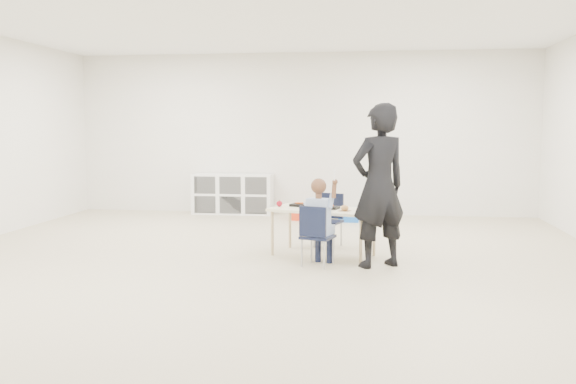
# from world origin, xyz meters

# --- Properties ---
(room) EXTENTS (9.00, 9.02, 2.80)m
(room) POSITION_xyz_m (0.00, 0.00, 1.40)
(room) COLOR tan
(room) RESTS_ON ground
(table) EXTENTS (1.35, 0.96, 0.56)m
(table) POSITION_xyz_m (0.64, 1.00, 0.28)
(table) COLOR #F7EDC6
(table) RESTS_ON ground
(chair_near) EXTENTS (0.40, 0.39, 0.67)m
(chair_near) POSITION_xyz_m (0.63, 0.45, 0.34)
(chair_near) COLOR black
(chair_near) RESTS_ON ground
(chair_far) EXTENTS (0.40, 0.39, 0.67)m
(chair_far) POSITION_xyz_m (0.66, 1.55, 0.34)
(chair_far) COLOR black
(chair_far) RESTS_ON ground
(child) EXTENTS (0.56, 0.56, 1.06)m
(child) POSITION_xyz_m (0.63, 0.45, 0.53)
(child) COLOR #A8BEE4
(child) RESTS_ON chair_near
(lunch_tray_near) EXTENTS (0.26, 0.22, 0.03)m
(lunch_tray_near) POSITION_xyz_m (0.71, 1.00, 0.58)
(lunch_tray_near) COLOR black
(lunch_tray_near) RESTS_ON table
(lunch_tray_far) EXTENTS (0.26, 0.22, 0.03)m
(lunch_tray_far) POSITION_xyz_m (0.35, 1.18, 0.58)
(lunch_tray_far) COLOR black
(lunch_tray_far) RESTS_ON table
(milk_carton) EXTENTS (0.09, 0.09, 0.10)m
(milk_carton) POSITION_xyz_m (0.67, 0.88, 0.61)
(milk_carton) COLOR white
(milk_carton) RESTS_ON table
(bread_roll) EXTENTS (0.09, 0.09, 0.07)m
(bread_roll) POSITION_xyz_m (0.90, 0.83, 0.59)
(bread_roll) COLOR tan
(bread_roll) RESTS_ON table
(apple_near) EXTENTS (0.07, 0.07, 0.07)m
(apple_near) POSITION_xyz_m (0.56, 1.08, 0.60)
(apple_near) COLOR maroon
(apple_near) RESTS_ON table
(apple_far) EXTENTS (0.07, 0.07, 0.07)m
(apple_far) POSITION_xyz_m (0.10, 1.12, 0.60)
(apple_far) COLOR maroon
(apple_far) RESTS_ON table
(cubby_shelf) EXTENTS (1.40, 0.40, 0.70)m
(cubby_shelf) POSITION_xyz_m (-1.20, 4.28, 0.35)
(cubby_shelf) COLOR white
(cubby_shelf) RESTS_ON ground
(adult) EXTENTS (0.77, 0.70, 1.77)m
(adult) POSITION_xyz_m (1.28, 0.49, 0.89)
(adult) COLOR black
(adult) RESTS_ON ground
(bin_red) EXTENTS (0.44, 0.52, 0.23)m
(bin_red) POSITION_xyz_m (0.13, 3.82, 0.11)
(bin_red) COLOR red
(bin_red) RESTS_ON ground
(bin_yellow) EXTENTS (0.34, 0.43, 0.20)m
(bin_yellow) POSITION_xyz_m (0.34, 3.76, 0.10)
(bin_yellow) COLOR gold
(bin_yellow) RESTS_ON ground
(bin_blue) EXTENTS (0.33, 0.42, 0.20)m
(bin_blue) POSITION_xyz_m (0.85, 3.74, 0.10)
(bin_blue) COLOR blue
(bin_blue) RESTS_ON ground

